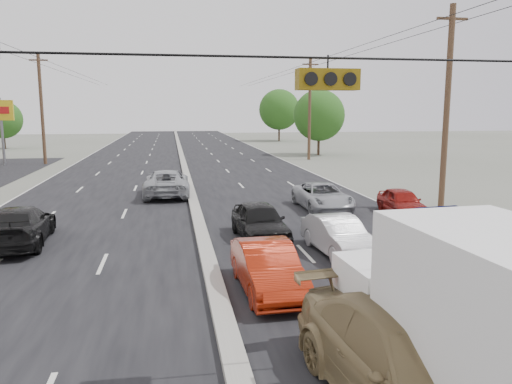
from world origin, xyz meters
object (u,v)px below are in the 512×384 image
Objects in this scene: box_truck at (489,332)px; tree_right_far at (279,110)px; queue_car_a at (260,222)px; utility_pole_right_c at (310,108)px; utility_pole_right_b at (447,106)px; tan_sedan at (414,367)px; queue_car_c at (322,197)px; utility_pole_left_c at (42,108)px; queue_car_e at (402,202)px; tree_right_mid at (319,115)px; queue_car_b at (338,236)px; pole_sign_far at (1,116)px; red_sedan at (267,268)px; oncoming_near at (19,226)px; tree_left_far at (3,120)px; queue_car_d at (485,244)px; oncoming_far at (167,183)px.

tree_right_far is at bearing 76.87° from box_truck.
utility_pole_right_c is at bearing 67.24° from queue_car_a.
utility_pole_right_b is 19.41m from box_truck.
queue_car_c is (3.64, 16.69, -0.18)m from tan_sedan.
utility_pole_left_c reaches higher than queue_car_e.
tree_right_mid reaches higher than queue_car_b.
tree_right_far reaches higher than queue_car_c.
pole_sign_far reaches higher than queue_car_a.
red_sedan is (17.40, -35.34, -3.73)m from pole_sign_far.
queue_car_e is (6.93, 14.72, -0.21)m from tan_sedan.
box_truck is at bearing 124.62° from oncoming_near.
tree_right_mid reaches higher than queue_car_e.
tan_sedan is 9.24m from queue_car_b.
red_sedan is 0.82× the size of oncoming_near.
tree_right_far reaches higher than box_truck.
queue_car_a is (-10.33, -4.84, -4.39)m from utility_pole_right_b.
box_truck is 1.66× the size of queue_car_b.
utility_pole_left_c is 1.00× the size of utility_pole_right_b.
utility_pole_right_b reaches higher than tree_left_far.
tree_left_far is 39.31m from tree_right_far.
utility_pole_right_b is 55.11m from tree_right_far.
tree_right_mid is 37.30m from queue_car_a.
pole_sign_far is at bearing 111.73° from box_truck.
queue_car_d is at bearing -58.44° from utility_pole_left_c.
oncoming_far is at bearing 150.75° from queue_car_e.
pole_sign_far reaches higher than tan_sedan.
pole_sign_far is at bearing -180.00° from utility_pole_left_c.
utility_pole_right_c is at bearing -30.10° from tree_left_far.
utility_pole_right_c is 39.90m from tree_left_far.
oncoming_far reaches higher than queue_car_a.
queue_car_e is at bearing -50.19° from utility_pole_left_c.
utility_pole_right_b is at bearing -5.34° from queue_car_c.
oncoming_far is at bearing 144.16° from queue_car_c.
utility_pole_left_c is at bearing 134.15° from queue_car_e.
tree_left_far is at bearing 157.93° from tree_right_mid.
queue_car_c is at bearing 71.69° from queue_car_b.
oncoming_far is at bearing -62.28° from tree_left_far.
utility_pole_right_b is 1.84× the size of oncoming_far.
tan_sedan is 1.41× the size of red_sedan.
oncoming_near is (-10.21, 12.74, -0.94)m from box_truck.
queue_car_a is 8.90m from oncoming_near.
tree_left_far is at bearing 106.70° from pole_sign_far.
queue_car_e is at bearing -99.72° from tree_right_mid.
oncoming_near is at bearing -72.29° from pole_sign_far.
utility_pole_left_c is 41.38m from tree_right_far.
queue_car_e is (31.60, -46.52, -3.09)m from tree_left_far.
tree_left_far is 66.08m from tan_sedan.
red_sedan is 1.11× the size of queue_car_e.
queue_car_b is (2.32, -2.35, -0.07)m from queue_car_a.
tree_left_far is at bearing -165.26° from tree_right_far.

